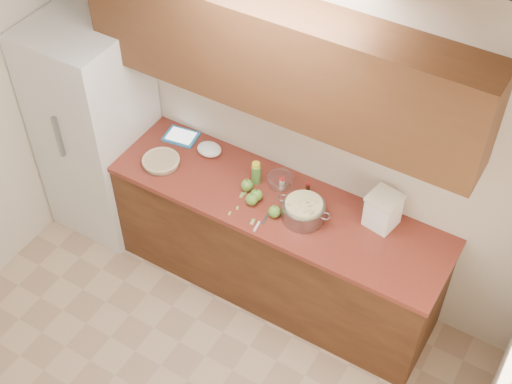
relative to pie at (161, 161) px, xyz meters
The scene contains 24 objects.
room_shell 1.62m from the pie, 60.13° to the right, with size 3.60×3.60×3.60m.
counter_run 0.93m from the pie, ahead, with size 2.64×0.68×0.92m.
upper_cabinets 1.30m from the pie, 18.21° to the left, with size 2.60×0.34×0.70m, color #502F18.
fridge 0.66m from the pie, behind, with size 0.70×0.70×1.80m, color silver.
pie is the anchor object (origin of this frame).
colander 1.12m from the pie, ahead, with size 0.38×0.28×0.14m.
flour_canister 1.60m from the pie, 10.16° to the left, with size 0.23×0.23×0.25m.
tablet 0.31m from the pie, 97.64° to the left, with size 0.26×0.22×0.02m.
paring_knife 0.91m from the pie, ahead, with size 0.04×0.18×0.02m.
lemon_bottle 0.70m from the pie, 15.63° to the left, with size 0.07×0.07×0.18m.
cinnamon_shaker 0.89m from the pie, 14.83° to the left, with size 0.04×0.04×0.09m.
vanilla_bottle 1.06m from the pie, 15.84° to the left, with size 0.03×0.03×0.08m.
mixing_bowl 0.87m from the pie, 17.52° to the left, with size 0.19×0.19×0.07m.
paper_towel 0.36m from the pie, 48.70° to the left, with size 0.18×0.15×0.08m, color white.
apple_left 0.67m from the pie, ahead, with size 0.09×0.09×0.10m.
apple_center 0.76m from the pie, ahead, with size 0.09×0.09×0.10m.
apple_front 0.76m from the pie, ahead, with size 0.09×0.09×0.10m.
apple_extra 0.94m from the pie, ahead, with size 0.08×0.08×0.10m.
peel_a 0.86m from the pie, ahead, with size 0.05×0.02×0.00m, color #97B859.
peel_b 0.70m from the pie, ahead, with size 0.03×0.01×0.00m, color #97B859.
peel_c 0.71m from the pie, ahead, with size 0.03×0.01×0.00m, color #97B859.
peel_d 0.69m from the pie, 13.02° to the right, with size 0.03×0.01×0.00m, color #97B859.
peel_e 0.66m from the pie, ahead, with size 0.05×0.02×0.00m, color #97B859.
peel_f 0.67m from the pie, ahead, with size 0.04×0.01×0.00m, color #97B859.
Camera 1 is at (1.68, -1.44, 4.41)m, focal length 50.00 mm.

